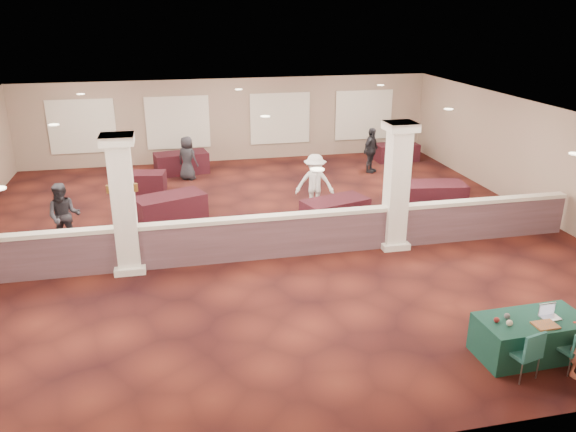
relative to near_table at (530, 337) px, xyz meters
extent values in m
plane|color=#4C1B13|center=(-3.50, 6.50, -0.36)|extent=(16.00, 16.00, 0.00)
cube|color=gray|center=(-3.50, 14.50, 1.24)|extent=(16.00, 0.04, 3.20)
cube|color=gray|center=(-3.50, -1.50, 1.24)|extent=(16.00, 0.04, 3.20)
cube|color=gray|center=(4.50, 6.50, 1.24)|extent=(0.04, 16.00, 3.20)
cube|color=white|center=(-3.50, 6.50, 2.84)|extent=(16.00, 16.00, 0.02)
cube|color=#4F353A|center=(-3.50, 5.00, 0.14)|extent=(15.60, 0.20, 1.00)
cube|color=silver|center=(-3.50, 5.00, 0.69)|extent=(15.60, 0.28, 0.10)
cube|color=white|center=(-7.00, 5.00, 1.24)|extent=(0.50, 0.50, 3.20)
cube|color=white|center=(-7.00, 5.00, -0.28)|extent=(0.70, 0.70, 0.16)
cube|color=white|center=(-7.00, 5.00, 2.74)|extent=(0.72, 0.72, 0.20)
cube|color=white|center=(-0.50, 5.00, 1.24)|extent=(0.50, 0.50, 3.20)
cube|color=white|center=(-0.50, 5.00, -0.28)|extent=(0.70, 0.70, 0.16)
cube|color=white|center=(-0.50, 5.00, 2.74)|extent=(0.72, 0.72, 0.20)
cylinder|color=brown|center=(-7.28, 5.00, 1.64)|extent=(0.12, 0.12, 0.18)
cylinder|color=white|center=(-7.28, 5.00, 1.64)|extent=(0.09, 0.09, 0.10)
cylinder|color=brown|center=(-6.72, 5.00, 1.64)|extent=(0.12, 0.12, 0.18)
cylinder|color=white|center=(-6.72, 5.00, 1.64)|extent=(0.09, 0.09, 0.10)
cube|color=#0D3129|center=(0.00, 0.00, 0.00)|extent=(1.89, 0.98, 0.72)
cube|color=#216259|center=(0.39, -0.50, 0.04)|extent=(0.49, 0.49, 0.05)
cylinder|color=slate|center=(0.27, -0.70, -0.17)|extent=(0.03, 0.03, 0.37)
cylinder|color=slate|center=(0.19, -0.38, -0.17)|extent=(0.03, 0.03, 0.37)
cylinder|color=slate|center=(0.51, -0.30, -0.17)|extent=(0.03, 0.03, 0.37)
cube|color=#216259|center=(-0.50, -0.50, 0.08)|extent=(0.54, 0.54, 0.06)
cube|color=#216259|center=(-0.45, -0.70, 0.32)|extent=(0.43, 0.15, 0.43)
cylinder|color=slate|center=(-0.64, -0.72, -0.15)|extent=(0.03, 0.03, 0.41)
cylinder|color=slate|center=(-0.28, -0.64, -0.15)|extent=(0.03, 0.03, 0.41)
cylinder|color=slate|center=(-0.72, -0.36, -0.15)|extent=(0.03, 0.03, 0.41)
cylinder|color=slate|center=(-0.36, -0.28, -0.15)|extent=(0.03, 0.03, 0.41)
cube|color=black|center=(-6.00, 8.04, 0.03)|extent=(2.14, 1.59, 0.78)
cube|color=black|center=(-1.50, 6.80, 0.01)|extent=(2.02, 1.43, 0.74)
cube|color=black|center=(1.77, 7.49, 0.03)|extent=(2.06, 1.24, 0.79)
cube|color=black|center=(-6.91, 11.04, -0.03)|extent=(1.72, 1.05, 0.65)
cube|color=black|center=(-5.50, 13.00, 0.02)|extent=(2.02, 1.25, 0.77)
cube|color=black|center=(2.92, 13.00, -0.02)|extent=(1.69, 0.88, 0.68)
imported|color=black|center=(-8.61, 6.70, 0.49)|extent=(0.82, 0.47, 1.70)
imported|color=silver|center=(-1.80, 7.92, 0.52)|extent=(1.23, 0.80, 1.76)
imported|color=black|center=(1.32, 11.65, 0.47)|extent=(1.03, 1.00, 1.65)
imported|color=black|center=(-5.31, 12.12, 0.42)|extent=(0.86, 0.78, 1.55)
cube|color=silver|center=(0.30, -0.04, 0.37)|extent=(0.33, 0.23, 0.02)
cube|color=silver|center=(0.29, 0.07, 0.48)|extent=(0.32, 0.02, 0.22)
cube|color=silver|center=(0.29, 0.06, 0.47)|extent=(0.30, 0.01, 0.19)
cube|color=orange|center=(0.06, -0.24, 0.37)|extent=(0.40, 0.31, 0.03)
sphere|color=beige|center=(-0.54, -0.11, 0.41)|extent=(0.11, 0.11, 0.11)
sphere|color=maroon|center=(-0.69, 0.03, 0.41)|extent=(0.10, 0.10, 0.10)
sphere|color=#504F55|center=(-0.45, 0.11, 0.41)|extent=(0.10, 0.10, 0.10)
cube|color=red|center=(0.65, -0.26, 0.36)|extent=(0.12, 0.03, 0.01)
camera|label=1|loc=(-5.93, -7.33, 5.40)|focal=35.00mm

